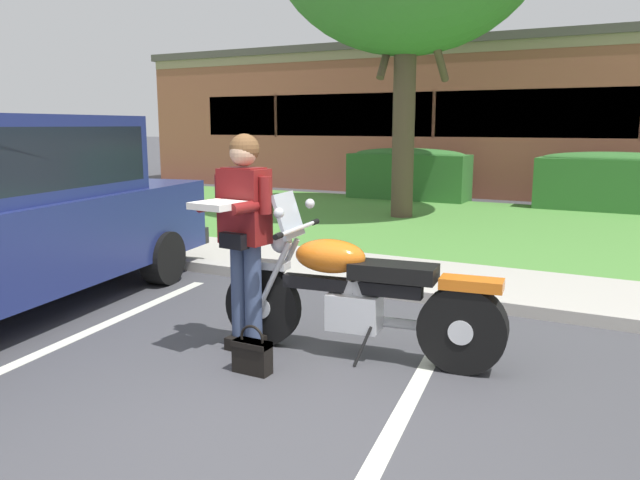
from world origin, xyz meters
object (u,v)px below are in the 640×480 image
(motorcycle, at_px, (367,296))
(rider_person, at_px, (243,225))
(hedge_center_left, at_px, (613,181))
(handbag, at_px, (252,354))
(hedge_left, at_px, (408,173))

(motorcycle, bearing_deg, rider_person, -163.64)
(rider_person, bearing_deg, hedge_center_left, 78.45)
(hedge_center_left, bearing_deg, motorcycle, -96.47)
(motorcycle, xyz_separation_m, handbag, (-0.61, -0.66, -0.34))
(motorcycle, xyz_separation_m, hedge_left, (-3.25, 9.68, 0.16))
(motorcycle, height_order, hedge_left, motorcycle)
(rider_person, relative_size, handbag, 4.74)
(rider_person, distance_m, hedge_left, 10.23)
(rider_person, height_order, hedge_center_left, rider_person)
(motorcycle, height_order, hedge_center_left, motorcycle)
(hedge_center_left, bearing_deg, rider_person, -101.55)
(motorcycle, bearing_deg, handbag, -132.50)
(handbag, bearing_deg, hedge_center_left, 80.64)
(motorcycle, distance_m, rider_person, 1.10)
(rider_person, xyz_separation_m, handbag, (0.33, -0.39, -0.86))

